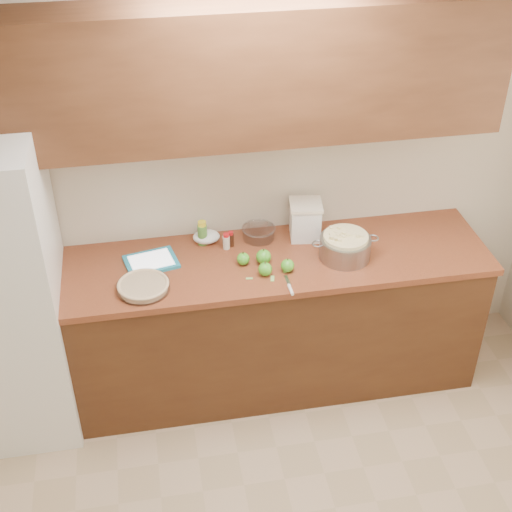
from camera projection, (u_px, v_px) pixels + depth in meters
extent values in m
plane|color=white|center=(361.00, 58.00, 1.86)|extent=(3.60, 3.60, 0.00)
plane|color=beige|center=(249.00, 172.00, 4.06)|extent=(3.60, 0.00, 3.60)
cube|color=#4A2A15|center=(259.00, 324.00, 4.29)|extent=(2.60, 0.65, 0.88)
cube|color=#964C29|center=(259.00, 262.00, 4.03)|extent=(2.64, 0.68, 0.04)
cube|color=brown|center=(254.00, 73.00, 3.55)|extent=(2.60, 0.34, 0.70)
cylinder|color=silver|center=(143.00, 287.00, 3.78)|extent=(0.28, 0.28, 0.04)
cylinder|color=#D4B486|center=(143.00, 287.00, 3.77)|extent=(0.26, 0.26, 0.03)
torus|color=#D4B486|center=(143.00, 284.00, 3.77)|extent=(0.28, 0.28, 0.02)
cylinder|color=gray|center=(345.00, 248.00, 4.00)|extent=(0.29, 0.29, 0.12)
torus|color=gray|center=(318.00, 244.00, 3.95)|extent=(0.07, 0.07, 0.01)
torus|color=gray|center=(373.00, 238.00, 4.00)|extent=(0.07, 0.07, 0.01)
cylinder|color=#FFF0AB|center=(345.00, 245.00, 3.99)|extent=(0.25, 0.25, 0.13)
cube|color=white|center=(305.00, 221.00, 4.15)|extent=(0.19, 0.19, 0.21)
cube|color=#F7E4C6|center=(306.00, 205.00, 4.08)|extent=(0.21, 0.21, 0.02)
cube|color=teal|center=(151.00, 262.00, 3.98)|extent=(0.32, 0.27, 0.02)
cube|color=white|center=(151.00, 260.00, 3.97)|extent=(0.26, 0.21, 0.00)
cube|color=gray|center=(288.00, 281.00, 3.85)|extent=(0.02, 0.10, 0.00)
cylinder|color=white|center=(291.00, 290.00, 3.77)|extent=(0.02, 0.09, 0.02)
cylinder|color=#4C8C38|center=(203.00, 235.00, 4.11)|extent=(0.06, 0.06, 0.13)
cylinder|color=yellow|center=(202.00, 224.00, 4.06)|extent=(0.05, 0.05, 0.03)
cylinder|color=beige|center=(226.00, 242.00, 4.08)|extent=(0.04, 0.04, 0.08)
cylinder|color=red|center=(226.00, 235.00, 4.05)|extent=(0.03, 0.03, 0.02)
cylinder|color=black|center=(231.00, 240.00, 4.10)|extent=(0.03, 0.03, 0.08)
cylinder|color=red|center=(231.00, 233.00, 4.07)|extent=(0.03, 0.03, 0.02)
cylinder|color=silver|center=(259.00, 233.00, 4.17)|extent=(0.19, 0.19, 0.07)
torus|color=silver|center=(259.00, 228.00, 4.15)|extent=(0.20, 0.20, 0.01)
ellipsoid|color=white|center=(206.00, 237.00, 4.14)|extent=(0.19, 0.17, 0.06)
sphere|color=green|center=(243.00, 259.00, 3.96)|extent=(0.07, 0.07, 0.07)
cylinder|color=#3F2D19|center=(243.00, 253.00, 3.93)|extent=(0.01, 0.01, 0.01)
sphere|color=green|center=(264.00, 257.00, 3.96)|extent=(0.08, 0.08, 0.08)
cylinder|color=#3F2D19|center=(264.00, 250.00, 3.93)|extent=(0.01, 0.01, 0.01)
sphere|color=green|center=(265.00, 269.00, 3.87)|extent=(0.08, 0.08, 0.08)
cylinder|color=#3F2D19|center=(265.00, 263.00, 3.85)|extent=(0.01, 0.01, 0.01)
sphere|color=green|center=(288.00, 266.00, 3.90)|extent=(0.07, 0.07, 0.07)
cylinder|color=#3F2D19|center=(288.00, 259.00, 3.88)|extent=(0.01, 0.01, 0.01)
cube|color=#8BC25E|center=(249.00, 278.00, 3.87)|extent=(0.04, 0.02, 0.00)
cube|color=#8BC25E|center=(272.00, 278.00, 3.87)|extent=(0.03, 0.05, 0.00)
cube|color=#8BC25E|center=(286.00, 272.00, 3.92)|extent=(0.04, 0.02, 0.00)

